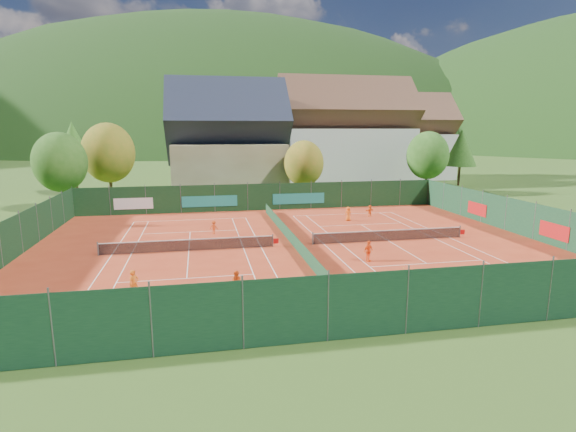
# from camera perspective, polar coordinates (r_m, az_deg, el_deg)

# --- Properties ---
(ground) EXTENTS (600.00, 600.00, 0.00)m
(ground) POSITION_cam_1_polar(r_m,az_deg,el_deg) (35.30, 0.63, -3.83)
(ground) COLOR #2F4F18
(ground) RESTS_ON ground
(clay_pad) EXTENTS (40.00, 32.00, 0.01)m
(clay_pad) POSITION_cam_1_polar(r_m,az_deg,el_deg) (35.29, 0.63, -3.79)
(clay_pad) COLOR #AF3419
(clay_pad) RESTS_ON ground
(court_markings_left) EXTENTS (11.03, 23.83, 0.00)m
(court_markings_left) POSITION_cam_1_polar(r_m,az_deg,el_deg) (34.60, -12.49, -4.35)
(court_markings_left) COLOR white
(court_markings_left) RESTS_ON ground
(court_markings_right) EXTENTS (11.03, 23.83, 0.00)m
(court_markings_right) POSITION_cam_1_polar(r_m,az_deg,el_deg) (37.70, 12.64, -3.09)
(court_markings_right) COLOR white
(court_markings_right) RESTS_ON ground
(tennis_net_left) EXTENTS (13.30, 0.10, 1.02)m
(tennis_net_left) POSITION_cam_1_polar(r_m,az_deg,el_deg) (34.47, -12.26, -3.55)
(tennis_net_left) COLOR #59595B
(tennis_net_left) RESTS_ON ground
(tennis_net_right) EXTENTS (13.30, 0.10, 1.02)m
(tennis_net_right) POSITION_cam_1_polar(r_m,az_deg,el_deg) (37.64, 12.89, -2.34)
(tennis_net_right) COLOR #59595B
(tennis_net_right) RESTS_ON ground
(court_divider) EXTENTS (0.03, 28.80, 1.00)m
(court_divider) POSITION_cam_1_polar(r_m,az_deg,el_deg) (35.16, 0.63, -3.01)
(court_divider) COLOR #153B22
(court_divider) RESTS_ON ground
(fence_north) EXTENTS (40.00, 0.10, 3.00)m
(fence_north) POSITION_cam_1_polar(r_m,az_deg,el_deg) (50.38, -3.60, 2.38)
(fence_north) COLOR #123318
(fence_north) RESTS_ON ground
(fence_south) EXTENTS (40.00, 0.04, 3.00)m
(fence_south) POSITION_cam_1_polar(r_m,az_deg,el_deg) (20.20, 10.14, -11.07)
(fence_south) COLOR #12321D
(fence_south) RESTS_ON ground
(fence_west) EXTENTS (0.04, 32.00, 3.00)m
(fence_west) POSITION_cam_1_polar(r_m,az_deg,el_deg) (36.62, -31.72, -2.52)
(fence_west) COLOR #123319
(fence_west) RESTS_ON ground
(fence_east) EXTENTS (0.09, 32.00, 3.00)m
(fence_east) POSITION_cam_1_polar(r_m,az_deg,el_deg) (43.63, 27.27, -0.17)
(fence_east) COLOR #143820
(fence_east) RESTS_ON ground
(chalet) EXTENTS (16.20, 12.00, 16.00)m
(chalet) POSITION_cam_1_polar(r_m,az_deg,el_deg) (63.56, -7.66, 8.78)
(chalet) COLOR tan
(chalet) RESTS_ON ground
(hotel_block_a) EXTENTS (21.60, 11.00, 17.25)m
(hotel_block_a) POSITION_cam_1_polar(r_m,az_deg,el_deg) (73.11, 7.26, 9.67)
(hotel_block_a) COLOR silver
(hotel_block_a) RESTS_ON ground
(hotel_block_b) EXTENTS (17.28, 10.00, 15.50)m
(hotel_block_b) POSITION_cam_1_polar(r_m,az_deg,el_deg) (85.81, 14.55, 9.09)
(hotel_block_b) COLOR silver
(hotel_block_b) RESTS_ON ground
(tree_west_front) EXTENTS (5.72, 5.72, 8.69)m
(tree_west_front) POSITION_cam_1_polar(r_m,az_deg,el_deg) (55.57, -26.98, 6.09)
(tree_west_front) COLOR #422917
(tree_west_front) RESTS_ON ground
(tree_west_mid) EXTENTS (6.44, 6.44, 9.78)m
(tree_west_mid) POSITION_cam_1_polar(r_m,az_deg,el_deg) (60.47, -21.85, 7.45)
(tree_west_mid) COLOR #473319
(tree_west_mid) RESTS_ON ground
(tree_west_back) EXTENTS (5.60, 5.60, 10.00)m
(tree_west_back) POSITION_cam_1_polar(r_m,az_deg,el_deg) (69.53, -25.60, 8.09)
(tree_west_back) COLOR #4A2B1A
(tree_west_back) RESTS_ON ground
(tree_center) EXTENTS (5.01, 5.01, 7.60)m
(tree_center) POSITION_cam_1_polar(r_m,az_deg,el_deg) (57.05, 2.03, 6.70)
(tree_center) COLOR #463019
(tree_center) RESTS_ON ground
(tree_east_front) EXTENTS (5.72, 5.72, 8.69)m
(tree_east_front) POSITION_cam_1_polar(r_m,az_deg,el_deg) (65.32, 17.31, 7.36)
(tree_east_front) COLOR #482D19
(tree_east_front) RESTS_ON ground
(tree_east_mid) EXTENTS (5.04, 5.04, 9.00)m
(tree_east_mid) POSITION_cam_1_polar(r_m,az_deg,el_deg) (77.23, 21.11, 8.11)
(tree_east_mid) COLOR #402717
(tree_east_mid) RESTS_ON ground
(tree_east_back) EXTENTS (7.15, 7.15, 10.86)m
(tree_east_back) POSITION_cam_1_polar(r_m,az_deg,el_deg) (80.49, 13.19, 9.13)
(tree_east_back) COLOR #422817
(tree_east_back) RESTS_ON ground
(mountain_backdrop) EXTENTS (820.00, 530.00, 242.00)m
(mountain_backdrop) POSITION_cam_1_polar(r_m,az_deg,el_deg) (273.59, -3.54, 0.79)
(mountain_backdrop) COLOR black
(mountain_backdrop) RESTS_ON ground
(ball_hopper) EXTENTS (0.34, 0.34, 0.80)m
(ball_hopper) POSITION_cam_1_polar(r_m,az_deg,el_deg) (31.65, 29.44, -5.98)
(ball_hopper) COLOR slate
(ball_hopper) RESTS_ON ground
(loose_ball_0) EXTENTS (0.07, 0.07, 0.07)m
(loose_ball_0) POSITION_cam_1_polar(r_m,az_deg,el_deg) (27.03, -12.81, -8.72)
(loose_ball_0) COLOR #CCD833
(loose_ball_0) RESTS_ON ground
(loose_ball_1) EXTENTS (0.07, 0.07, 0.07)m
(loose_ball_1) POSITION_cam_1_polar(r_m,az_deg,el_deg) (30.63, 14.44, -6.43)
(loose_ball_1) COLOR #CCD833
(loose_ball_1) RESTS_ON ground
(player_left_near) EXTENTS (0.68, 0.67, 1.58)m
(player_left_near) POSITION_cam_1_polar(r_m,az_deg,el_deg) (25.85, -18.98, -8.19)
(player_left_near) COLOR #DA6013
(player_left_near) RESTS_ON ground
(player_left_mid) EXTENTS (0.79, 0.67, 1.44)m
(player_left_mid) POSITION_cam_1_polar(r_m,az_deg,el_deg) (24.94, -6.48, -8.53)
(player_left_mid) COLOR #DA4E13
(player_left_mid) RESTS_ON ground
(player_left_far) EXTENTS (0.86, 0.67, 1.18)m
(player_left_far) POSITION_cam_1_polar(r_m,az_deg,el_deg) (39.60, -9.39, -1.43)
(player_left_far) COLOR #CB3F12
(player_left_far) RESTS_ON ground
(player_right_near) EXTENTS (0.94, 0.72, 1.48)m
(player_right_near) POSITION_cam_1_polar(r_m,az_deg,el_deg) (31.52, 10.16, -4.40)
(player_right_near) COLOR #FD5516
(player_right_near) RESTS_ON ground
(player_right_far_a) EXTENTS (0.74, 0.52, 1.43)m
(player_right_far_a) POSITION_cam_1_polar(r_m,az_deg,el_deg) (44.98, 7.65, 0.28)
(player_right_far_a) COLOR orange
(player_right_far_a) RESTS_ON ground
(player_right_far_b) EXTENTS (1.17, 0.75, 1.20)m
(player_right_far_b) POSITION_cam_1_polar(r_m,az_deg,el_deg) (47.60, 10.34, 0.65)
(player_right_far_b) COLOR orange
(player_right_far_b) RESTS_ON ground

